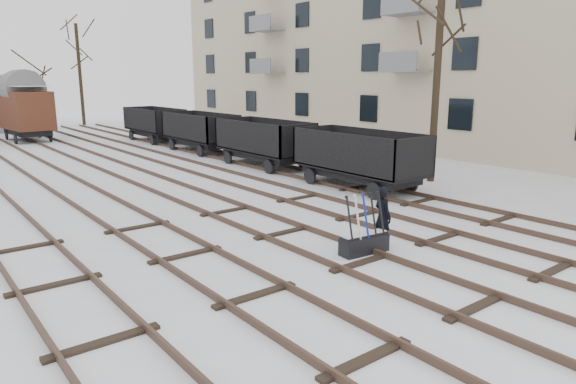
% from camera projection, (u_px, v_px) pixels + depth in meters
% --- Properties ---
extents(ground, '(120.00, 120.00, 0.00)m').
position_uv_depth(ground, '(361.00, 264.00, 11.97)').
color(ground, white).
rests_on(ground, ground).
extents(tracks, '(13.90, 52.00, 0.16)m').
position_uv_depth(tracks, '(136.00, 175.00, 22.48)').
color(tracks, black).
rests_on(tracks, ground).
extents(apartment_block, '(10.12, 45.00, 16.10)m').
position_uv_depth(apartment_block, '(425.00, 17.00, 32.96)').
color(apartment_block, '#BBA78F').
rests_on(apartment_block, ground).
extents(ground_frame, '(1.34, 0.55, 1.49)m').
position_uv_depth(ground_frame, '(364.00, 242.00, 12.64)').
color(ground_frame, black).
rests_on(ground_frame, ground).
extents(worker, '(0.46, 0.63, 1.57)m').
position_uv_depth(worker, '(383.00, 217.00, 13.06)').
color(worker, black).
rests_on(worker, ground).
extents(freight_wagon_a, '(2.19, 5.48, 2.24)m').
position_uv_depth(freight_wagon_a, '(359.00, 167.00, 19.99)').
color(freight_wagon_a, black).
rests_on(freight_wagon_a, ground).
extents(freight_wagon_b, '(2.19, 5.48, 2.24)m').
position_uv_depth(freight_wagon_b, '(264.00, 149.00, 24.92)').
color(freight_wagon_b, black).
rests_on(freight_wagon_b, ground).
extents(freight_wagon_c, '(2.19, 5.48, 2.24)m').
position_uv_depth(freight_wagon_c, '(201.00, 137.00, 29.84)').
color(freight_wagon_c, black).
rests_on(freight_wagon_c, ground).
extents(freight_wagon_d, '(2.19, 5.48, 2.24)m').
position_uv_depth(freight_wagon_d, '(155.00, 129.00, 34.77)').
color(freight_wagon_d, black).
rests_on(freight_wagon_d, ground).
extents(box_van_wagon, '(3.01, 5.08, 3.71)m').
position_uv_depth(box_van_wagon, '(25.00, 109.00, 34.80)').
color(box_van_wagon, black).
rests_on(box_van_wagon, ground).
extents(tree_near, '(0.30, 0.30, 7.74)m').
position_uv_depth(tree_near, '(436.00, 87.00, 20.71)').
color(tree_near, black).
rests_on(tree_near, ground).
extents(tree_far_left, '(0.30, 0.30, 4.71)m').
position_uv_depth(tree_far_left, '(36.00, 103.00, 38.66)').
color(tree_far_left, black).
rests_on(tree_far_left, ground).
extents(tree_far_right, '(0.30, 0.30, 8.90)m').
position_uv_depth(tree_far_right, '(80.00, 75.00, 46.00)').
color(tree_far_right, black).
rests_on(tree_far_right, ground).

